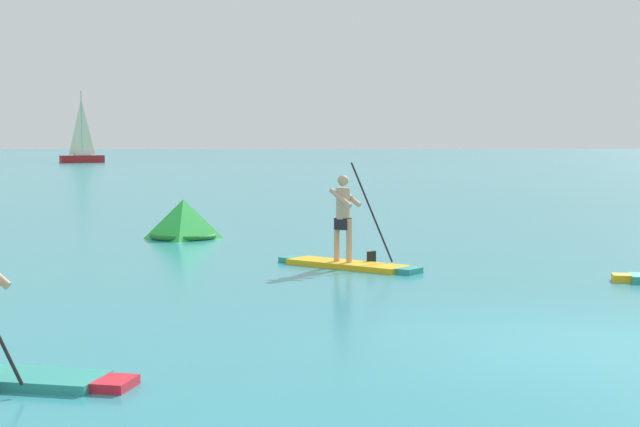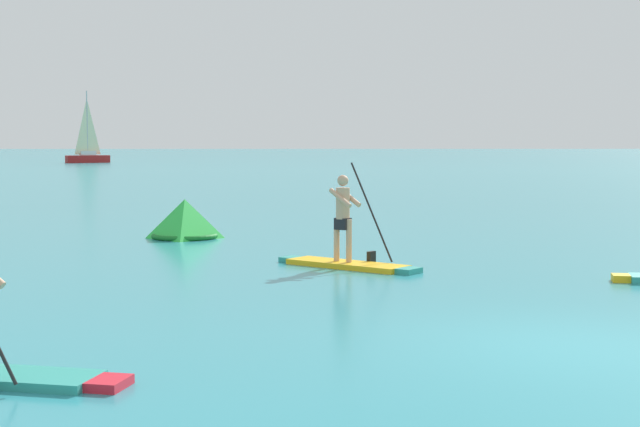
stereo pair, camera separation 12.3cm
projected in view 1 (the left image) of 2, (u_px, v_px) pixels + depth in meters
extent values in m
plane|color=teal|center=(582.00, 346.00, 11.21)|extent=(440.00, 440.00, 0.00)
cube|color=red|center=(115.00, 384.00, 9.31)|extent=(0.43, 0.53, 0.09)
cube|color=yellow|center=(347.00, 265.00, 18.10)|extent=(2.33, 2.04, 0.10)
cube|color=teal|center=(409.00, 271.00, 17.28)|extent=(0.54, 0.56, 0.10)
cube|color=teal|center=(291.00, 259.00, 18.92)|extent=(0.49, 0.51, 0.10)
cylinder|color=tan|center=(349.00, 241.00, 18.04)|extent=(0.11, 0.11, 0.81)
cylinder|color=tan|center=(337.00, 240.00, 18.21)|extent=(0.11, 0.11, 0.81)
cube|color=black|center=(343.00, 224.00, 18.10)|extent=(0.34, 0.33, 0.22)
cylinder|color=tan|center=(343.00, 203.00, 18.07)|extent=(0.26, 0.26, 0.59)
sphere|color=tan|center=(343.00, 181.00, 18.04)|extent=(0.21, 0.21, 0.21)
cylinder|color=tan|center=(350.00, 197.00, 18.15)|extent=(0.45, 0.44, 0.39)
cylinder|color=tan|center=(340.00, 198.00, 17.91)|extent=(0.45, 0.44, 0.39)
cylinder|color=black|center=(372.00, 212.00, 18.23)|extent=(0.77, 0.65, 1.86)
cube|color=black|center=(371.00, 260.00, 18.30)|extent=(0.19, 0.21, 0.32)
cube|color=yellow|center=(621.00, 278.00, 16.32)|extent=(0.36, 0.42, 0.12)
pyramid|color=green|center=(183.00, 219.00, 23.37)|extent=(1.38, 1.38, 0.95)
torus|color=#167226|center=(184.00, 236.00, 23.41)|extent=(1.63, 1.63, 0.12)
cube|color=#A51E1E|center=(82.00, 159.00, 96.83)|extent=(4.25, 3.05, 0.74)
cylinder|color=#B2B2B7|center=(82.00, 123.00, 96.55)|extent=(0.12, 0.12, 6.48)
pyramid|color=beige|center=(82.00, 126.00, 96.57)|extent=(1.65, 1.19, 5.67)
cube|color=silver|center=(82.00, 153.00, 96.78)|extent=(1.70, 1.38, 0.45)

